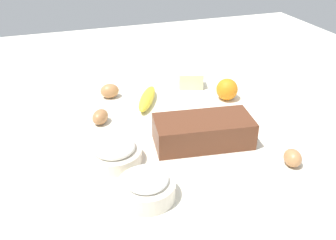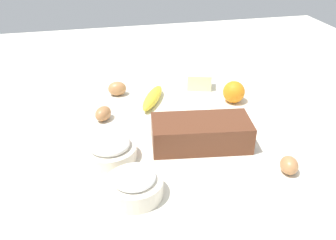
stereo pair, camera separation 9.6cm
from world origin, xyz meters
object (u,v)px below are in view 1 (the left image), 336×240
(orange_fruit, at_px, (227,89))
(egg_near_butter, at_px, (110,91))
(egg_loose, at_px, (293,158))
(egg_beside_bowl, at_px, (100,117))
(flour_bowl, at_px, (114,152))
(banana, at_px, (147,99))
(sugar_bowl, at_px, (147,186))
(butter_block, at_px, (191,80))
(loaf_pan, at_px, (203,131))

(orange_fruit, xyz_separation_m, egg_near_butter, (0.40, -0.15, -0.01))
(egg_loose, bearing_deg, egg_beside_bowl, -40.55)
(flour_bowl, bearing_deg, egg_near_butter, -98.74)
(orange_fruit, bearing_deg, banana, -11.22)
(banana, bearing_deg, sugar_bowl, 74.23)
(flour_bowl, height_order, butter_block, flour_bowl)
(loaf_pan, relative_size, egg_near_butter, 4.41)
(orange_fruit, bearing_deg, egg_near_butter, -20.34)
(flour_bowl, bearing_deg, egg_beside_bowl, -89.19)
(egg_beside_bowl, bearing_deg, sugar_bowl, 96.93)
(loaf_pan, relative_size, sugar_bowl, 2.15)
(butter_block, bearing_deg, loaf_pan, 73.62)
(loaf_pan, distance_m, sugar_bowl, 0.28)
(flour_bowl, xyz_separation_m, egg_loose, (-0.45, 0.17, -0.01))
(egg_near_butter, bearing_deg, loaf_pan, 117.57)
(butter_block, bearing_deg, sugar_bowl, 59.12)
(loaf_pan, bearing_deg, egg_near_butter, -54.67)
(egg_loose, bearing_deg, orange_fruit, -91.49)
(egg_near_butter, bearing_deg, butter_block, 178.36)
(loaf_pan, xyz_separation_m, butter_block, (-0.11, -0.38, -0.01))
(loaf_pan, relative_size, banana, 1.55)
(flour_bowl, xyz_separation_m, butter_block, (-0.37, -0.38, -0.00))
(flour_bowl, height_order, egg_near_butter, flour_bowl)
(butter_block, height_order, egg_beside_bowl, butter_block)
(egg_near_butter, bearing_deg, egg_loose, 124.56)
(flour_bowl, bearing_deg, orange_fruit, -151.68)
(butter_block, bearing_deg, orange_fruit, 121.47)
(loaf_pan, bearing_deg, egg_beside_bowl, -30.64)
(sugar_bowl, xyz_separation_m, butter_block, (-0.33, -0.55, -0.00))
(flour_bowl, distance_m, sugar_bowl, 0.17)
(sugar_bowl, distance_m, egg_loose, 0.40)
(butter_block, height_order, egg_loose, butter_block)
(loaf_pan, relative_size, egg_loose, 5.16)
(banana, bearing_deg, butter_block, -157.30)
(sugar_bowl, bearing_deg, flour_bowl, -75.28)
(flour_bowl, bearing_deg, egg_loose, 159.50)
(loaf_pan, height_order, flour_bowl, loaf_pan)
(banana, bearing_deg, orange_fruit, 168.78)
(loaf_pan, bearing_deg, egg_loose, 144.34)
(orange_fruit, relative_size, egg_beside_bowl, 1.20)
(flour_bowl, xyz_separation_m, banana, (-0.18, -0.30, -0.01))
(egg_loose, bearing_deg, loaf_pan, -43.42)
(loaf_pan, distance_m, egg_beside_bowl, 0.34)
(flour_bowl, distance_m, egg_beside_bowl, 0.22)
(banana, xyz_separation_m, egg_near_butter, (0.12, -0.09, 0.01))
(butter_block, relative_size, egg_beside_bowl, 1.39)
(butter_block, relative_size, egg_near_butter, 1.35)
(sugar_bowl, relative_size, banana, 0.72)
(banana, distance_m, butter_block, 0.21)
(flour_bowl, height_order, banana, flour_bowl)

